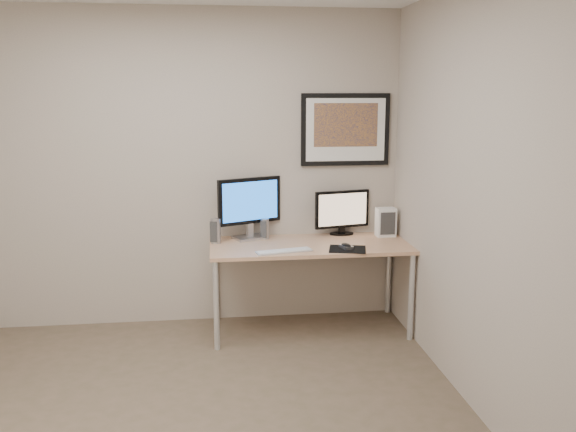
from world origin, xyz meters
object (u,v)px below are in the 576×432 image
Objects in this scene: speaker_left at (216,231)px; speaker_right at (265,229)px; keyboard at (284,251)px; framed_art at (345,130)px; desk at (310,252)px; fan_unit at (386,222)px; monitor_tv at (342,211)px; monitor_large at (249,205)px.

speaker_left reaches higher than speaker_right.
speaker_right reaches higher than keyboard.
framed_art is 3.70× the size of speaker_left.
framed_art is 1.37m from speaker_left.
framed_art is (0.35, 0.33, 0.96)m from desk.
framed_art is at bearing 32.04° from speaker_right.
monitor_tv is at bearing 163.98° from fan_unit.
speaker_right is at bearing 172.97° from monitor_tv.
speaker_right is 0.71× the size of fan_unit.
speaker_left is at bearing -168.89° from framed_art.
speaker_left is 1.18× the size of speaker_right.
fan_unit is at bearing 20.99° from speaker_right.
speaker_right is at bearing -170.59° from framed_art.
monitor_tv is at bearing 28.25° from speaker_right.
fan_unit is at bearing 11.91° from keyboard.
framed_art is 1.42× the size of monitor_large.
speaker_left is (-0.75, 0.12, 0.17)m from desk.
speaker_left is at bearing -143.41° from speaker_right.
speaker_right is (0.12, -0.02, -0.20)m from monitor_large.
framed_art reaches higher than monitor_tv.
monitor_tv is 1.09m from speaker_left.
fan_unit is (0.68, 0.19, 0.19)m from desk.
fan_unit reaches higher than speaker_right.
fan_unit is at bearing -26.03° from monitor_large.
speaker_right is (-0.67, -0.07, -0.12)m from monitor_tv.
keyboard is 1.01m from fan_unit.
keyboard is at bearing -156.45° from fan_unit.
keyboard is at bearing -53.86° from speaker_right.
monitor_large is 2.60× the size of speaker_left.
monitor_tv is 2.80× the size of speaker_right.
monitor_large is at bearing 170.68° from monitor_tv.
framed_art reaches higher than fan_unit.
framed_art is 1.02m from monitor_large.
desk is 6.62× the size of fan_unit.
speaker_left is 1.43m from fan_unit.
monitor_tv reaches higher than keyboard.
monitor_large is (-0.82, -0.10, -0.61)m from framed_art.
desk is 0.78m from speaker_left.
desk is 0.63m from monitor_large.
framed_art is 3.10× the size of fan_unit.
keyboard is at bearing -149.85° from monitor_tv.
monitor_large reaches higher than desk.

